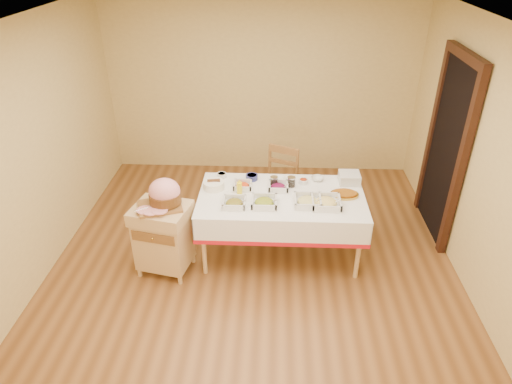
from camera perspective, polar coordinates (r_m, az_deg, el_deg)
room_shell at (r=4.48m, az=-0.42°, el=3.66°), size 5.00×5.00×5.00m
doorway at (r=5.73m, az=22.79°, el=5.23°), size 0.09×1.10×2.20m
dining_table at (r=5.08m, az=3.17°, el=-2.03°), size 1.82×1.02×0.76m
butcher_cart at (r=4.99m, az=-11.50°, el=-5.29°), size 0.66×0.58×0.80m
dining_chair at (r=5.74m, az=2.80°, el=0.87°), size 0.57×0.56×0.97m
ham_on_board at (r=4.75m, az=-11.43°, el=-0.35°), size 0.46×0.44×0.31m
serving_dish_a at (r=4.80m, az=-2.73°, el=-1.37°), size 0.25×0.24×0.11m
serving_dish_b at (r=4.80m, az=1.04°, el=-1.28°), size 0.27×0.27×0.11m
serving_dish_c at (r=4.85m, az=6.47°, el=-1.15°), size 0.28×0.28×0.12m
serving_dish_d at (r=4.85m, az=8.76°, el=-1.28°), size 0.30×0.30×0.11m
serving_dish_e at (r=5.13m, az=-1.68°, el=0.82°), size 0.21×0.20×0.10m
serving_dish_f at (r=5.10m, az=2.80°, el=0.68°), size 0.23×0.22×0.10m
small_bowl_left at (r=5.37m, az=-4.31°, el=2.13°), size 0.11×0.11×0.05m
small_bowl_mid at (r=5.30m, az=-0.53°, el=1.90°), size 0.14×0.14×0.06m
small_bowl_right at (r=5.24m, az=5.95°, el=1.36°), size 0.11×0.11×0.05m
bowl_white_imported at (r=5.28m, az=2.88°, el=1.57°), size 0.17×0.17×0.04m
bowl_small_imported at (r=5.34m, az=7.67°, el=1.68°), size 0.17×0.17×0.04m
preserve_jar_left at (r=5.16m, az=2.26°, el=1.30°), size 0.09×0.09×0.11m
preserve_jar_right at (r=5.16m, az=4.43°, el=1.22°), size 0.09×0.09×0.12m
mustard_bottle at (r=4.97m, az=-2.09°, el=0.52°), size 0.06×0.06×0.19m
bread_basket at (r=5.13m, az=-5.29°, el=0.90°), size 0.24×0.24×0.10m
plate_stack at (r=5.34m, az=11.59°, el=1.74°), size 0.23×0.23×0.11m
brass_platter at (r=5.07m, az=11.00°, el=-0.26°), size 0.31×0.22×0.04m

